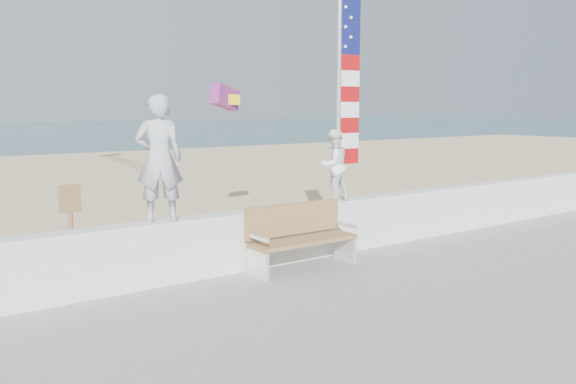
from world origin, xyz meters
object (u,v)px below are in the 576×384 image
Objects in this scene: bench at (300,235)px; adult at (159,158)px; flag at (344,88)px; child at (333,165)px.

adult is at bearing 167.91° from bench.
flag is (3.40, -0.00, 1.02)m from adult.
bench is 0.51× the size of flag.
flag is at bearing 19.58° from bench.
child is 1.52m from bench.
adult is at bearing -3.99° from child.
child is 0.35× the size of flag.
child is at bearing 23.53° from bench.
adult reaches higher than bench.
bench is at bearing -160.42° from flag.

